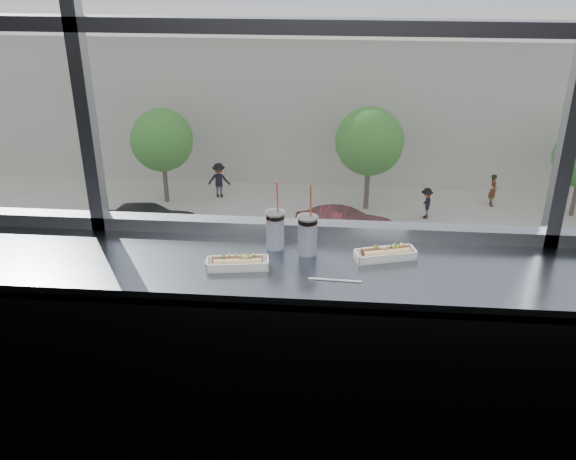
# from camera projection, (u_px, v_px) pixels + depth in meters

# --- Properties ---
(wall_back_lower) EXTENTS (6.00, 0.00, 6.00)m
(wall_back_lower) POSITION_uv_depth(u_px,v_px,m) (316.00, 336.00, 3.11)
(wall_back_lower) COLOR black
(wall_back_lower) RESTS_ON ground
(counter) EXTENTS (6.00, 0.55, 0.06)m
(counter) POSITION_uv_depth(u_px,v_px,m) (316.00, 270.00, 2.64)
(counter) COLOR gray
(counter) RESTS_ON ground
(counter_fascia) EXTENTS (6.00, 0.04, 1.04)m
(counter_fascia) POSITION_uv_depth(u_px,v_px,m) (310.00, 411.00, 2.63)
(counter_fascia) COLOR gray
(counter_fascia) RESTS_ON ground
(hotdog_tray_left) EXTENTS (0.26, 0.12, 0.06)m
(hotdog_tray_left) POSITION_uv_depth(u_px,v_px,m) (238.00, 262.00, 2.59)
(hotdog_tray_left) COLOR white
(hotdog_tray_left) RESTS_ON counter
(hotdog_tray_right) EXTENTS (0.27, 0.15, 0.06)m
(hotdog_tray_right) POSITION_uv_depth(u_px,v_px,m) (385.00, 253.00, 2.66)
(hotdog_tray_right) COLOR white
(hotdog_tray_right) RESTS_ON counter
(soda_cup_left) EXTENTS (0.09, 0.09, 0.32)m
(soda_cup_left) POSITION_uv_depth(u_px,v_px,m) (275.00, 228.00, 2.72)
(soda_cup_left) COLOR white
(soda_cup_left) RESTS_ON counter
(soda_cup_right) EXTENTS (0.09, 0.09, 0.32)m
(soda_cup_right) POSITION_uv_depth(u_px,v_px,m) (308.00, 233.00, 2.67)
(soda_cup_right) COLOR white
(soda_cup_right) RESTS_ON counter
(loose_straw) EXTENTS (0.21, 0.02, 0.01)m
(loose_straw) POSITION_uv_depth(u_px,v_px,m) (335.00, 280.00, 2.50)
(loose_straw) COLOR white
(loose_straw) RESTS_ON counter
(wrapper) EXTENTS (0.09, 0.06, 0.02)m
(wrapper) POSITION_uv_depth(u_px,v_px,m) (213.00, 261.00, 2.62)
(wrapper) COLOR silver
(wrapper) RESTS_ON counter
(plaza_ground) EXTENTS (120.00, 120.00, 0.00)m
(plaza_ground) POSITION_uv_depth(u_px,v_px,m) (341.00, 124.00, 47.17)
(plaza_ground) COLOR #BBB39F
(plaza_ground) RESTS_ON ground
(street_asphalt) EXTENTS (80.00, 10.00, 0.06)m
(street_asphalt) POSITION_uv_depth(u_px,v_px,m) (334.00, 286.00, 26.06)
(street_asphalt) COLOR black
(street_asphalt) RESTS_ON plaza_ground
(far_sidewalk) EXTENTS (80.00, 6.00, 0.04)m
(far_sidewalk) POSITION_uv_depth(u_px,v_px,m) (337.00, 207.00, 33.25)
(far_sidewalk) COLOR #BBB39F
(far_sidewalk) RESTS_ON plaza_ground
(far_building) EXTENTS (50.00, 14.00, 8.00)m
(far_building) POSITION_uv_depth(u_px,v_px,m) (342.00, 87.00, 40.50)
(far_building) COLOR #B5AF9D
(far_building) RESTS_ON plaza_ground
(car_far_a) EXTENTS (3.32, 6.50, 2.08)m
(car_far_a) POSITION_uv_depth(u_px,v_px,m) (147.00, 214.00, 29.88)
(car_far_a) COLOR black
(car_far_a) RESTS_ON street_asphalt
(car_far_b) EXTENTS (2.59, 6.10, 2.03)m
(car_far_b) POSITION_uv_depth(u_px,v_px,m) (344.00, 222.00, 29.17)
(car_far_b) COLOR maroon
(car_far_b) RESTS_ON street_asphalt
(car_near_d) EXTENTS (3.03, 6.22, 2.01)m
(car_near_d) POSITION_uv_depth(u_px,v_px,m) (575.00, 331.00, 21.39)
(car_near_d) COLOR white
(car_near_d) RESTS_ON street_asphalt
(car_near_b) EXTENTS (3.18, 6.39, 2.06)m
(car_near_b) POSITION_uv_depth(u_px,v_px,m) (123.00, 308.00, 22.59)
(car_near_b) COLOR black
(car_near_b) RESTS_ON street_asphalt
(car_near_c) EXTENTS (2.99, 6.29, 2.04)m
(car_near_c) POSITION_uv_depth(u_px,v_px,m) (296.00, 317.00, 22.11)
(car_near_c) COLOR maroon
(car_near_c) RESTS_ON street_asphalt
(pedestrian_a) EXTENTS (1.01, 0.76, 2.27)m
(pedestrian_a) POSITION_uv_depth(u_px,v_px,m) (219.00, 177.00, 34.04)
(pedestrian_a) COLOR #66605B
(pedestrian_a) RESTS_ON far_sidewalk
(pedestrian_d) EXTENTS (0.68, 0.91, 2.04)m
(pedestrian_d) POSITION_uv_depth(u_px,v_px,m) (494.00, 187.00, 33.04)
(pedestrian_d) COLOR #66605B
(pedestrian_d) RESTS_ON far_sidewalk
(pedestrian_c) EXTENTS (0.63, 0.84, 1.90)m
(pedestrian_c) POSITION_uv_depth(u_px,v_px,m) (427.00, 200.00, 31.63)
(pedestrian_c) COLOR #66605B
(pedestrian_c) RESTS_ON far_sidewalk
(tree_left) EXTENTS (3.21, 3.21, 5.01)m
(tree_left) POSITION_uv_depth(u_px,v_px,m) (162.00, 140.00, 32.49)
(tree_left) COLOR #47382B
(tree_left) RESTS_ON far_sidewalk
(tree_center) EXTENTS (3.42, 3.42, 5.35)m
(tree_center) POSITION_uv_depth(u_px,v_px,m) (369.00, 142.00, 31.57)
(tree_center) COLOR #47382B
(tree_center) RESTS_ON far_sidewalk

